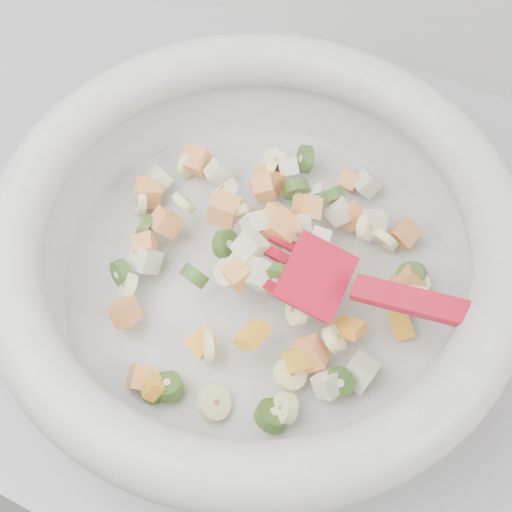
% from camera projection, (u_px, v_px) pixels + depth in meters
% --- Properties ---
extents(counter, '(2.00, 0.60, 0.90)m').
position_uv_depth(counter, '(281.00, 402.00, 0.99)').
color(counter, '#96969B').
rests_on(counter, ground).
extents(mixing_bowl, '(0.50, 0.43, 0.13)m').
position_uv_depth(mixing_bowl, '(257.00, 246.00, 0.53)').
color(mixing_bowl, silver).
rests_on(mixing_bowl, counter).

